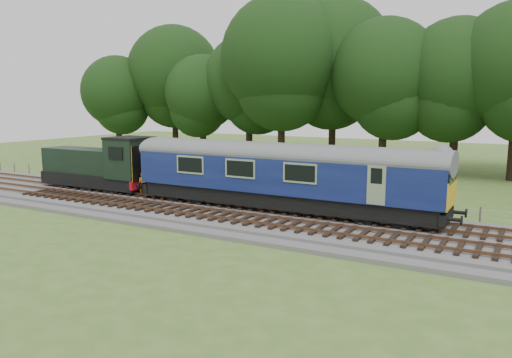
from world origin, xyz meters
The scene contains 9 objects.
ground centered at (0.00, 0.00, 0.00)m, with size 120.00×120.00×0.00m, color #416826.
ballast centered at (0.00, 0.00, 0.17)m, with size 70.00×7.00×0.35m, color #4C4C4F.
track_north centered at (0.00, 1.40, 0.42)m, with size 67.20×2.40×0.21m.
track_south centered at (0.00, -1.60, 0.42)m, with size 67.20×2.40×0.21m.
fence centered at (0.00, 4.50, 0.00)m, with size 64.00×0.12×1.00m, color #6B6054, non-canonical shape.
tree_line centered at (0.00, 22.00, 0.00)m, with size 70.00×8.00×18.00m, color black, non-canonical shape.
dmu_railcar centered at (-0.07, 1.40, 2.61)m, with size 18.05×2.86×3.88m.
shunter_loco centered at (-14.00, 1.40, 1.97)m, with size 8.91×2.60×3.38m.
worker centered at (-9.65, 0.73, 1.13)m, with size 0.57×0.37×1.55m, color orange.
Camera 1 is at (12.13, -23.35, 6.45)m, focal length 35.00 mm.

